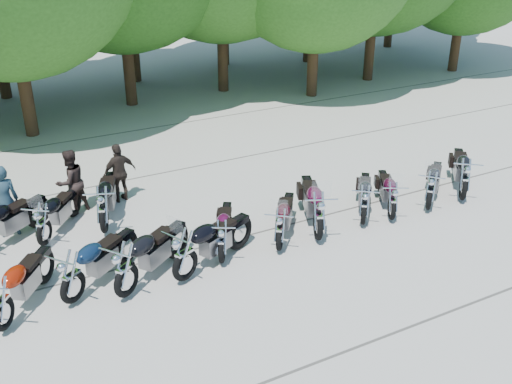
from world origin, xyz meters
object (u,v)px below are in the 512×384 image
motorcycle_12 (43,223)px  motorcycle_8 (393,200)px  rider_0 (4,201)px  motorcycle_9 (431,190)px  motorcycle_7 (364,204)px  motorcycle_2 (125,269)px  motorcycle_13 (103,208)px  motorcycle_6 (319,215)px  motorcycle_0 (1,302)px  motorcycle_1 (71,276)px  motorcycle_10 (465,178)px  rider_1 (71,182)px  motorcycle_5 (280,228)px  motorcycle_3 (184,254)px  motorcycle_4 (222,240)px  rider_2 (120,173)px

motorcycle_12 → motorcycle_8: bearing=-162.7°
rider_0 → motorcycle_9: bearing=158.8°
motorcycle_7 → rider_0: (-7.72, 3.58, 0.30)m
motorcycle_2 → motorcycle_13: 2.82m
motorcycle_6 → motorcycle_12: motorcycle_6 is taller
motorcycle_0 → motorcycle_1: motorcycle_1 is taller
motorcycle_10 → motorcycle_9: bearing=40.6°
motorcycle_2 → motorcycle_8: (6.77, 0.13, -0.12)m
motorcycle_7 → motorcycle_13: 6.25m
rider_1 → motorcycle_6: bearing=115.8°
motorcycle_8 → rider_0: 9.27m
motorcycle_6 → motorcycle_9: (3.38, -0.03, -0.09)m
motorcycle_2 → motorcycle_12: 3.05m
motorcycle_5 → motorcycle_7: bearing=-139.5°
motorcycle_0 → motorcycle_3: (3.53, -0.06, 0.05)m
motorcycle_7 → motorcycle_4: bearing=37.5°
motorcycle_0 → rider_2: (3.47, 4.38, 0.16)m
motorcycle_13 → rider_1: size_ratio=1.43×
motorcycle_1 → motorcycle_5: 4.57m
rider_0 → motorcycle_2: bearing=114.0°
motorcycle_9 → rider_0: bearing=27.7°
motorcycle_4 → motorcycle_5: size_ratio=0.99×
motorcycle_2 → motorcycle_6: bearing=-123.9°
motorcycle_0 → motorcycle_9: bearing=-144.3°
motorcycle_2 → motorcycle_12: bearing=-15.0°
rider_1 → motorcycle_13: bearing=81.9°
rider_2 → motorcycle_1: bearing=50.5°
motorcycle_8 → motorcycle_0: bearing=30.1°
motorcycle_4 → rider_1: 4.66m
motorcycle_0 → rider_2: rider_2 is taller
motorcycle_3 → rider_0: rider_0 is taller
motorcycle_0 → motorcycle_4: 4.51m
motorcycle_3 → motorcycle_13: motorcycle_3 is taller
motorcycle_3 → rider_2: size_ratio=1.53×
motorcycle_1 → motorcycle_13: size_ratio=0.96×
motorcycle_10 → motorcycle_7: bearing=37.4°
motorcycle_2 → motorcycle_7: (6.00, 0.25, -0.10)m
motorcycle_4 → motorcycle_10: 6.95m
motorcycle_3 → motorcycle_9: (6.74, 0.11, -0.08)m
motorcycle_9 → motorcycle_13: 8.14m
motorcycle_7 → rider_2: rider_2 is taller
motorcycle_12 → motorcycle_6: bearing=-169.2°
motorcycle_2 → motorcycle_9: motorcycle_2 is taller
motorcycle_5 → rider_0: rider_0 is taller
rider_1 → motorcycle_9: bearing=130.0°
motorcycle_5 → motorcycle_8: motorcycle_5 is taller
motorcycle_3 → motorcycle_7: motorcycle_3 is taller
motorcycle_7 → motorcycle_12: bearing=17.8°
motorcycle_7 → motorcycle_12: (-7.07, 2.61, 0.02)m
motorcycle_8 → rider_0: (-8.49, 3.70, 0.32)m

